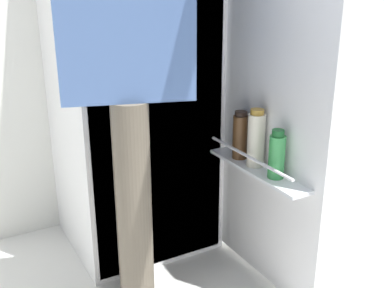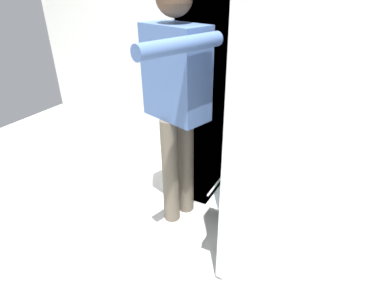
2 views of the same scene
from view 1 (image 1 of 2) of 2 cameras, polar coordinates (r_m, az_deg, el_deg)
The scene contains 2 objects.
refrigerator at distance 2.02m, azimuth -6.52°, elevation 9.93°, with size 0.66×1.17×1.71m.
person at distance 1.55m, azimuth -7.77°, elevation 11.77°, with size 0.55×0.80×1.64m.
Camera 1 is at (-0.75, -1.34, 1.19)m, focal length 43.69 mm.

